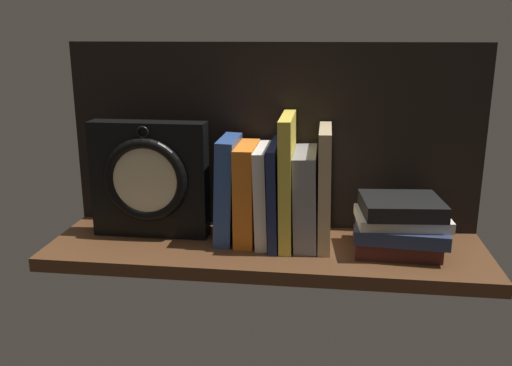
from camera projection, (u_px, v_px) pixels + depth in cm
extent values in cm
cube|color=#4C2D19|center=(266.00, 251.00, 104.75)|extent=(82.47, 24.49, 2.50)
cube|color=black|center=(273.00, 137.00, 110.61)|extent=(82.47, 1.20, 37.22)
cube|color=#2D4C8E|center=(228.00, 189.00, 105.31)|extent=(3.90, 12.05, 20.02)
cube|color=orange|center=(247.00, 193.00, 105.02)|extent=(3.72, 12.87, 18.68)
cube|color=silver|center=(264.00, 194.00, 104.67)|extent=(2.87, 13.93, 18.39)
cube|color=#192147|center=(275.00, 193.00, 104.28)|extent=(2.25, 16.67, 19.15)
cube|color=gold|center=(288.00, 180.00, 103.31)|extent=(2.73, 16.21, 24.37)
cube|color=gray|center=(306.00, 197.00, 103.75)|extent=(4.80, 15.05, 17.89)
cube|color=tan|center=(325.00, 187.00, 102.73)|extent=(2.68, 15.07, 22.23)
cube|color=black|center=(150.00, 179.00, 106.93)|extent=(22.66, 4.64, 22.66)
torus|color=black|center=(145.00, 180.00, 104.19)|extent=(16.40, 2.01, 16.40)
cylinder|color=beige|center=(145.00, 180.00, 104.19)|extent=(13.24, 0.60, 13.24)
cube|color=black|center=(153.00, 182.00, 103.57)|extent=(3.25, 0.30, 0.71)
cube|color=black|center=(131.00, 182.00, 104.11)|extent=(5.18, 0.30, 0.86)
torus|color=black|center=(143.00, 132.00, 102.13)|extent=(2.44, 0.44, 2.44)
cube|color=#471E19|center=(396.00, 244.00, 100.71)|extent=(15.16, 11.35, 2.96)
cube|color=#232D4C|center=(400.00, 229.00, 100.41)|extent=(17.22, 14.33, 2.50)
cube|color=beige|center=(402.00, 218.00, 99.62)|extent=(16.80, 12.10, 1.87)
cube|color=black|center=(401.00, 206.00, 99.07)|extent=(15.09, 13.45, 2.79)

